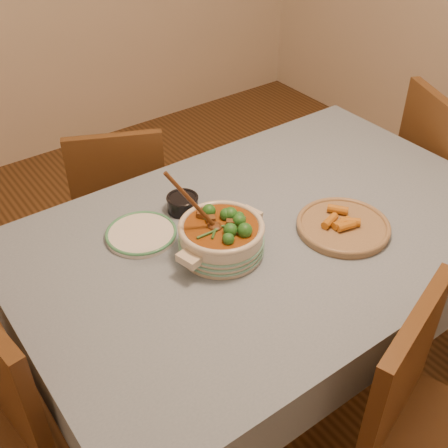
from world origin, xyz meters
name	(u,v)px	position (x,y,z in m)	size (l,w,h in m)	color
floor	(262,373)	(0.00, 0.00, 0.00)	(4.50, 4.50, 0.00)	#3F2712
dining_table	(270,250)	(0.00, 0.00, 0.66)	(1.68, 1.08, 0.76)	brown
stew_casserole	(221,235)	(-0.20, 0.00, 0.82)	(0.34, 0.31, 0.31)	beige
white_plate	(141,234)	(-0.37, 0.22, 0.77)	(0.25, 0.25, 0.02)	silver
condiment_bowl	(183,203)	(-0.18, 0.26, 0.79)	(0.11, 0.11, 0.06)	black
fried_plate	(343,225)	(0.18, -0.14, 0.78)	(0.38, 0.38, 0.05)	#9C8056
chair_far	(121,197)	(-0.15, 0.84, 0.48)	(0.52, 0.52, 0.84)	brown
chair_near	(429,431)	(-0.02, -0.71, 0.51)	(0.53, 0.53, 0.91)	brown
chair_right	(443,180)	(1.04, 0.04, 0.53)	(0.57, 0.57, 0.94)	brown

